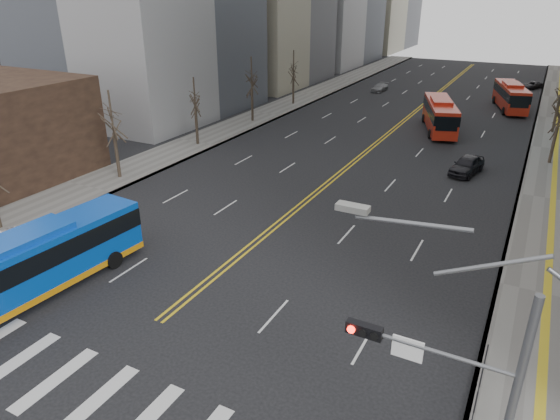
% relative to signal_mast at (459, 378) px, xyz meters
% --- Properties ---
extents(ground, '(220.00, 220.00, 0.00)m').
position_rel_signal_mast_xyz_m(ground, '(-13.77, -2.00, -4.86)').
color(ground, black).
extents(sidewalk_left, '(5.00, 130.00, 0.15)m').
position_rel_signal_mast_xyz_m(sidewalk_left, '(-30.27, 43.00, -4.78)').
color(sidewalk_left, slate).
rests_on(sidewalk_left, ground).
extents(crosswalk, '(26.70, 4.00, 0.01)m').
position_rel_signal_mast_xyz_m(crosswalk, '(-13.77, -2.00, -4.85)').
color(crosswalk, silver).
rests_on(crosswalk, ground).
extents(centerline, '(0.55, 100.00, 0.01)m').
position_rel_signal_mast_xyz_m(centerline, '(-13.77, 53.00, -4.85)').
color(centerline, gold).
rests_on(centerline, ground).
extents(signal_mast, '(5.37, 0.37, 9.39)m').
position_rel_signal_mast_xyz_m(signal_mast, '(0.00, 0.00, 0.00)').
color(signal_mast, gray).
rests_on(signal_mast, ground).
extents(pedestrian_railing, '(0.06, 6.06, 1.02)m').
position_rel_signal_mast_xyz_m(pedestrian_railing, '(0.53, 4.00, -4.03)').
color(pedestrian_railing, black).
rests_on(pedestrian_railing, sidewalk_right).
extents(street_trees, '(35.20, 47.20, 7.60)m').
position_rel_signal_mast_xyz_m(street_trees, '(-20.94, 32.55, 0.02)').
color(street_trees, '#30261D').
rests_on(street_trees, ground).
extents(blue_bus, '(3.54, 12.51, 3.59)m').
position_rel_signal_mast_xyz_m(blue_bus, '(-20.91, 2.00, -2.97)').
color(blue_bus, blue).
rests_on(blue_bus, ground).
extents(red_bus_near, '(5.93, 11.41, 3.54)m').
position_rel_signal_mast_xyz_m(red_bus_near, '(-9.21, 45.24, -2.89)').
color(red_bus_near, '#B32413').
rests_on(red_bus_near, ground).
extents(red_bus_far, '(5.36, 11.21, 3.47)m').
position_rel_signal_mast_xyz_m(red_bus_far, '(-3.18, 60.42, -2.92)').
color(red_bus_far, '#B32413').
rests_on(red_bus_far, ground).
extents(car_white, '(2.22, 4.28, 1.34)m').
position_rel_signal_mast_xyz_m(car_white, '(-26.27, 4.00, -4.18)').
color(car_white, silver).
rests_on(car_white, ground).
extents(car_dark_mid, '(2.74, 4.87, 1.57)m').
position_rel_signal_mast_xyz_m(car_dark_mid, '(-4.09, 31.78, -4.07)').
color(car_dark_mid, black).
rests_on(car_dark_mid, ground).
extents(car_silver, '(1.88, 4.12, 1.17)m').
position_rel_signal_mast_xyz_m(car_silver, '(-22.13, 64.91, -4.27)').
color(car_silver, gray).
rests_on(car_silver, ground).
extents(car_dark_far, '(3.19, 4.30, 1.09)m').
position_rel_signal_mast_xyz_m(car_dark_far, '(-1.27, 78.40, -4.31)').
color(car_dark_far, black).
rests_on(car_dark_far, ground).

